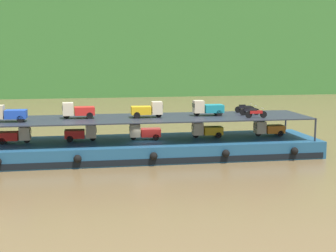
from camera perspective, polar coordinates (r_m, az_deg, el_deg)
ground_plane at (r=44.33m, az=-2.37°, el=-3.52°), size 400.00×400.00×0.00m
hillside_far_bank at (r=118.18m, az=-7.41°, el=12.10°), size 115.70×34.13×29.99m
cargo_barge at (r=44.15m, az=-2.37°, el=-2.57°), size 30.27×7.81×1.50m
cargo_rack at (r=43.74m, az=-2.40°, el=0.90°), size 28.67×6.50×2.00m
mini_truck_lower_stern at (r=44.31m, az=-17.07°, el=-1.01°), size 2.78×1.27×1.38m
mini_truck_lower_aft at (r=44.12m, az=-9.87°, el=-0.80°), size 2.77×1.25×1.38m
mini_truck_lower_mid at (r=44.15m, az=-2.71°, el=-0.67°), size 2.79×1.28×1.38m
mini_truck_lower_fore at (r=45.29m, az=4.43°, el=-0.46°), size 2.78×1.26×1.38m
mini_truck_lower_bow at (r=46.95m, az=11.39°, el=-0.29°), size 2.75×1.22×1.38m
mini_truck_upper_stern at (r=42.90m, az=-17.69°, el=1.37°), size 2.78×1.27×1.38m
mini_truck_upper_mid at (r=43.78m, az=-10.24°, el=1.77°), size 2.79×1.28×1.38m
mini_truck_upper_fore at (r=43.69m, az=-2.37°, el=1.88°), size 2.77×1.25×1.38m
mini_truck_upper_bow at (r=45.07m, az=4.53°, el=2.06°), size 2.74×1.21×1.38m
motorcycle_upper_port at (r=44.01m, az=9.99°, el=1.47°), size 1.90×0.55×0.87m
motorcycle_upper_centre at (r=45.87m, az=9.28°, el=1.76°), size 1.90×0.55×0.87m
motorcycle_upper_stbd at (r=47.76m, az=8.73°, el=2.04°), size 1.90×0.55×0.87m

